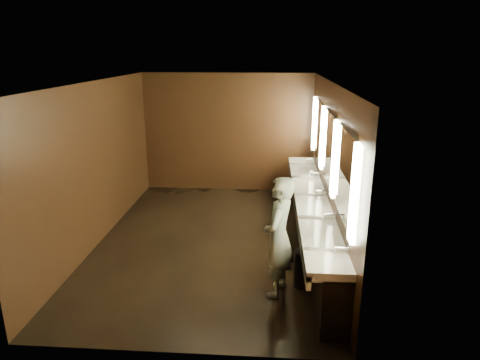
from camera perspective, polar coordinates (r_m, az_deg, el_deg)
name	(u,v)px	position (r m, az deg, el deg)	size (l,w,h in m)	color
floor	(212,240)	(7.82, -3.75, -8.04)	(6.00, 6.00, 0.00)	black
ceiling	(209,82)	(7.10, -4.19, 12.88)	(4.00, 6.00, 0.02)	#2D2D2B
wall_back	(228,133)	(10.24, -1.65, 6.28)	(4.00, 0.02, 2.80)	black
wall_front	(171,240)	(4.56, -9.17, -7.96)	(4.00, 0.02, 2.80)	black
wall_left	(97,164)	(7.87, -18.55, 2.08)	(0.02, 6.00, 2.80)	black
wall_right	(328,168)	(7.34, 11.71, 1.59)	(0.02, 6.00, 2.80)	black
sink_counter	(313,218)	(7.60, 9.75, -4.96)	(0.55, 5.40, 1.01)	black
mirror_band	(329,148)	(7.25, 11.72, 4.26)	(0.06, 5.03, 1.15)	#FFF9C1
person	(279,237)	(5.91, 5.18, -7.60)	(0.62, 0.41, 1.71)	#7BA7B8
trash_bin	(306,268)	(6.39, 8.86, -11.55)	(0.35, 0.35, 0.55)	black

